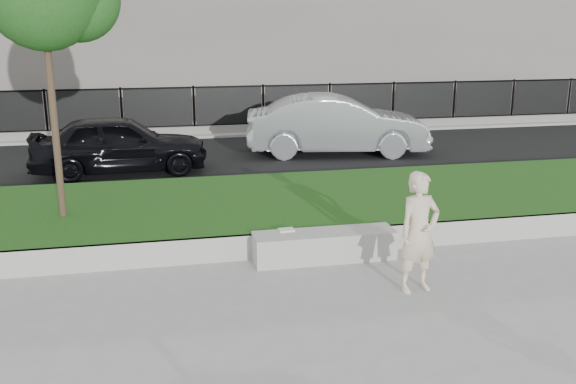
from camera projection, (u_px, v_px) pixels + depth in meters
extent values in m
plane|color=gray|center=(297.00, 282.00, 9.08)|extent=(90.00, 90.00, 0.00)
cube|color=black|center=(262.00, 210.00, 11.86)|extent=(34.00, 4.00, 0.40)
cube|color=#9C9992|center=(283.00, 245.00, 10.01)|extent=(34.00, 0.08, 0.40)
cube|color=black|center=(227.00, 158.00, 17.10)|extent=(34.00, 7.00, 0.04)
cube|color=gray|center=(211.00, 130.00, 21.34)|extent=(34.00, 3.00, 0.12)
cube|color=slate|center=(214.00, 129.00, 20.35)|extent=(32.00, 0.30, 0.24)
cube|color=black|center=(213.00, 109.00, 20.19)|extent=(32.00, 0.04, 1.50)
cube|color=black|center=(213.00, 87.00, 20.01)|extent=(32.00, 0.05, 0.05)
cube|color=black|center=(214.00, 125.00, 20.32)|extent=(32.00, 0.05, 0.05)
cube|color=#9C9992|center=(324.00, 246.00, 9.90)|extent=(2.20, 0.55, 0.45)
imported|color=beige|center=(419.00, 232.00, 8.62)|extent=(0.67, 0.51, 1.67)
cube|color=silver|center=(286.00, 230.00, 9.89)|extent=(0.25, 0.19, 0.03)
cylinder|color=#38281C|center=(49.00, 69.00, 10.19)|extent=(0.12, 0.12, 4.89)
imported|color=black|center=(119.00, 144.00, 15.25)|extent=(4.18, 1.85, 1.40)
imported|color=#9DA1A5|center=(337.00, 125.00, 17.36)|extent=(5.08, 2.45, 1.60)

